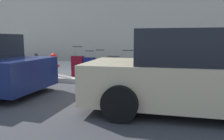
{
  "coord_description": "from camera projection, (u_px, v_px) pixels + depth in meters",
  "views": [
    {
      "loc": [
        -2.91,
        6.11,
        1.4
      ],
      "look_at": [
        -1.19,
        0.3,
        0.53
      ],
      "focal_mm": 34.55,
      "sensor_mm": 36.0,
      "label": 1
    }
  ],
  "objects": [
    {
      "name": "suitcase_maroon_7",
      "position": [
        78.0,
        66.0,
        7.32
      ],
      "size": [
        0.41,
        0.23,
        1.03
      ],
      "color": "maroon",
      "rests_on": "sidewalk_curb"
    },
    {
      "name": "suitcase_teal_1",
      "position": [
        158.0,
        72.0,
        6.49
      ],
      "size": [
        0.37,
        0.23,
        0.74
      ],
      "color": "#0F606B",
      "rests_on": "sidewalk_curb"
    },
    {
      "name": "fire_hydrant",
      "position": [
        54.0,
        64.0,
        7.5
      ],
      "size": [
        0.39,
        0.21,
        0.78
      ],
      "color": "red",
      "rests_on": "sidewalk_curb"
    },
    {
      "name": "suitcase_olive_2",
      "position": [
        143.0,
        70.0,
        6.7
      ],
      "size": [
        0.46,
        0.25,
        0.9
      ],
      "color": "#59601E",
      "rests_on": "sidewalk_curb"
    },
    {
      "name": "suitcase_silver_4",
      "position": [
        114.0,
        68.0,
        6.93
      ],
      "size": [
        0.45,
        0.25,
        0.74
      ],
      "color": "#9EA0A8",
      "rests_on": "sidewalk_curb"
    },
    {
      "name": "suitcase_black_5",
      "position": [
        100.0,
        69.0,
        6.98
      ],
      "size": [
        0.36,
        0.27,
        0.93
      ],
      "color": "black",
      "rests_on": "sidewalk_curb"
    },
    {
      "name": "bollard_post",
      "position": [
        37.0,
        64.0,
        7.53
      ],
      "size": [
        0.11,
        0.11,
        0.77
      ],
      "primitive_type": "cylinder",
      "color": "#333338",
      "rests_on": "sidewalk_curb"
    },
    {
      "name": "ground_plane",
      "position": [
        79.0,
        84.0,
        6.82
      ],
      "size": [
        40.0,
        40.0,
        0.0
      ],
      "primitive_type": "plane",
      "color": "#333335"
    },
    {
      "name": "suitcase_maroon_0",
      "position": [
        172.0,
        70.0,
        6.44
      ],
      "size": [
        0.38,
        0.25,
        0.94
      ],
      "color": "maroon",
      "rests_on": "sidewalk_curb"
    },
    {
      "name": "suitcase_red_3",
      "position": [
        128.0,
        69.0,
        6.77
      ],
      "size": [
        0.41,
        0.21,
        0.93
      ],
      "color": "red",
      "rests_on": "sidewalk_curb"
    },
    {
      "name": "parked_car_beige_0",
      "position": [
        196.0,
        74.0,
        4.13
      ],
      "size": [
        4.33,
        2.15,
        1.58
      ],
      "color": "tan",
      "rests_on": "ground_plane"
    },
    {
      "name": "suitcase_navy_6",
      "position": [
        90.0,
        67.0,
        7.21
      ],
      "size": [
        0.39,
        0.27,
        0.89
      ],
      "color": "navy",
      "rests_on": "sidewalk_curb"
    },
    {
      "name": "sidewalk_curb",
      "position": [
        104.0,
        71.0,
        9.18
      ],
      "size": [
        18.0,
        5.0,
        0.14
      ],
      "primitive_type": "cube",
      "color": "#ADA89E",
      "rests_on": "ground_plane"
    }
  ]
}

